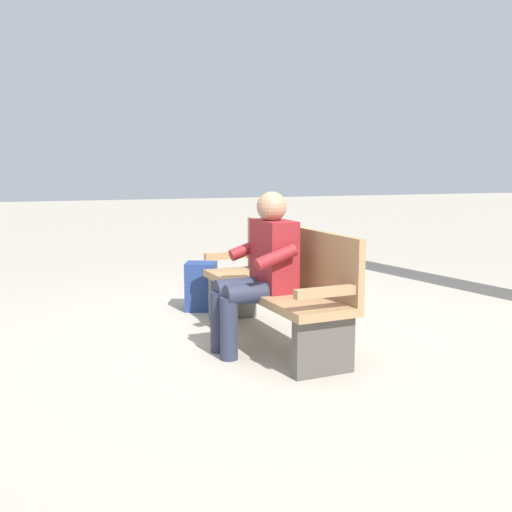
# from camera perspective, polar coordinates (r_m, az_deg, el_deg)

# --- Properties ---
(ground_plane) EXTENTS (40.00, 40.00, 0.00)m
(ground_plane) POSITION_cam_1_polar(r_m,az_deg,el_deg) (4.71, 1.44, -8.23)
(ground_plane) COLOR #A89E8E
(bench_near) EXTENTS (1.83, 0.63, 0.90)m
(bench_near) POSITION_cam_1_polar(r_m,az_deg,el_deg) (4.63, 2.25, -2.67)
(bench_near) COLOR #9E7A51
(bench_near) RESTS_ON ground
(person_seated) EXTENTS (0.59, 0.60, 1.18)m
(person_seated) POSITION_cam_1_polar(r_m,az_deg,el_deg) (4.37, 0.40, -1.09)
(person_seated) COLOR maroon
(person_seated) RESTS_ON ground
(backpack) EXTENTS (0.36, 0.36, 0.46)m
(backpack) POSITION_cam_1_polar(r_m,az_deg,el_deg) (5.71, -5.23, -2.91)
(backpack) COLOR navy
(backpack) RESTS_ON ground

